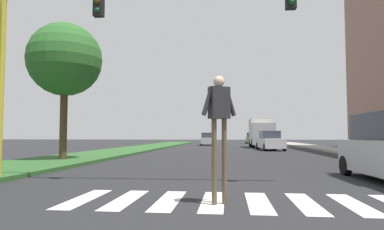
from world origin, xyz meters
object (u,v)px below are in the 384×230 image
(traffic_light_gantry, at_px, (99,27))
(truck_box_delivery, at_px, (261,132))
(sedan_distant, at_px, (207,139))
(pedestrian_performer, at_px, (219,118))
(tree_mid, at_px, (65,60))
(sedan_midblock, at_px, (270,141))
(sedan_far_horizon, at_px, (252,138))

(traffic_light_gantry, bearing_deg, truck_box_delivery, 75.75)
(sedan_distant, bearing_deg, pedestrian_performer, -86.08)
(traffic_light_gantry, height_order, truck_box_delivery, traffic_light_gantry)
(tree_mid, distance_m, sedan_midblock, 19.17)
(sedan_midblock, bearing_deg, sedan_far_horizon, 89.67)
(sedan_distant, xyz_separation_m, sedan_far_horizon, (6.55, 11.35, 0.04))
(tree_mid, bearing_deg, truck_box_delivery, 61.21)
(sedan_midblock, distance_m, sedan_distant, 15.42)
(pedestrian_performer, distance_m, truck_box_delivery, 30.82)
(sedan_midblock, height_order, sedan_far_horizon, sedan_far_horizon)
(sedan_midblock, distance_m, sedan_far_horizon, 25.37)
(traffic_light_gantry, xyz_separation_m, truck_box_delivery, (7.14, 28.10, -2.76))
(tree_mid, bearing_deg, pedestrian_performer, -49.65)
(traffic_light_gantry, relative_size, truck_box_delivery, 1.58)
(pedestrian_performer, xyz_separation_m, sedan_distant, (-2.60, 37.91, -0.90))
(traffic_light_gantry, bearing_deg, pedestrian_performer, -35.80)
(truck_box_delivery, bearing_deg, pedestrian_performer, -96.85)
(sedan_midblock, xyz_separation_m, sedan_distant, (-6.40, 14.02, -0.03))
(pedestrian_performer, distance_m, sedan_midblock, 24.21)
(pedestrian_performer, height_order, sedan_midblock, pedestrian_performer)
(traffic_light_gantry, bearing_deg, sedan_far_horizon, 80.99)
(traffic_light_gantry, distance_m, sedan_distant, 35.61)
(pedestrian_performer, relative_size, sedan_far_horizon, 0.55)
(traffic_light_gantry, relative_size, sedan_midblock, 2.11)
(traffic_light_gantry, relative_size, sedan_far_horizon, 2.15)
(tree_mid, height_order, traffic_light_gantry, tree_mid)
(traffic_light_gantry, bearing_deg, tree_mid, 123.24)
(traffic_light_gantry, bearing_deg, sedan_distant, 88.61)
(sedan_far_horizon, bearing_deg, sedan_distant, -120.00)
(sedan_distant, relative_size, sedan_far_horizon, 0.97)
(sedan_distant, height_order, truck_box_delivery, truck_box_delivery)
(tree_mid, xyz_separation_m, sedan_midblock, (11.78, 14.50, -4.31))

